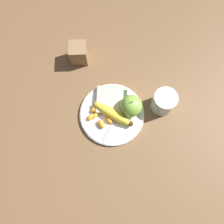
% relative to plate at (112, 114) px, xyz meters
% --- Properties ---
extents(ground_plane, '(3.00, 3.00, 0.00)m').
position_rel_plate_xyz_m(ground_plane, '(0.00, 0.00, -0.01)').
color(ground_plane, brown).
extents(plate, '(0.24, 0.24, 0.01)m').
position_rel_plate_xyz_m(plate, '(0.00, 0.00, 0.00)').
color(plate, white).
rests_on(plate, ground_plane).
extents(juice_glass, '(0.08, 0.08, 0.09)m').
position_rel_plate_xyz_m(juice_glass, '(-0.03, 0.18, 0.03)').
color(juice_glass, silver).
rests_on(juice_glass, ground_plane).
extents(apple, '(0.08, 0.08, 0.09)m').
position_rel_plate_xyz_m(apple, '(-0.01, 0.07, 0.04)').
color(apple, '#84BC47').
rests_on(apple, plate).
extents(banana, '(0.11, 0.15, 0.04)m').
position_rel_plate_xyz_m(banana, '(0.01, 0.01, 0.02)').
color(banana, yellow).
rests_on(banana, plate).
extents(bread_slice, '(0.11, 0.11, 0.02)m').
position_rel_plate_xyz_m(bread_slice, '(-0.05, -0.01, 0.02)').
color(bread_slice, tan).
rests_on(bread_slice, plate).
extents(fork, '(0.17, 0.12, 0.00)m').
position_rel_plate_xyz_m(fork, '(0.01, 0.02, 0.01)').
color(fork, '#B2B2B7').
rests_on(fork, plate).
extents(jam_packet, '(0.04, 0.03, 0.02)m').
position_rel_plate_xyz_m(jam_packet, '(-0.06, 0.04, 0.01)').
color(jam_packet, white).
rests_on(jam_packet, plate).
extents(orange_segment_0, '(0.03, 0.04, 0.02)m').
position_rel_plate_xyz_m(orange_segment_0, '(-0.02, -0.06, 0.01)').
color(orange_segment_0, '#F9A32D').
rests_on(orange_segment_0, plate).
extents(orange_segment_1, '(0.03, 0.03, 0.02)m').
position_rel_plate_xyz_m(orange_segment_1, '(0.01, -0.06, 0.01)').
color(orange_segment_1, '#F9A32D').
rests_on(orange_segment_1, plate).
extents(orange_segment_2, '(0.03, 0.03, 0.02)m').
position_rel_plate_xyz_m(orange_segment_2, '(0.01, -0.08, 0.01)').
color(orange_segment_2, '#F9A32D').
rests_on(orange_segment_2, plate).
extents(orange_segment_3, '(0.04, 0.03, 0.02)m').
position_rel_plate_xyz_m(orange_segment_3, '(0.03, -0.01, 0.01)').
color(orange_segment_3, '#F9A32D').
rests_on(orange_segment_3, plate).
extents(orange_segment_4, '(0.04, 0.04, 0.02)m').
position_rel_plate_xyz_m(orange_segment_4, '(0.04, -0.04, 0.01)').
color(orange_segment_4, '#F9A32D').
rests_on(orange_segment_4, plate).
extents(condiment_caddy, '(0.06, 0.06, 0.08)m').
position_rel_plate_xyz_m(condiment_caddy, '(-0.24, -0.12, 0.03)').
color(condiment_caddy, '#93704C').
rests_on(condiment_caddy, ground_plane).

